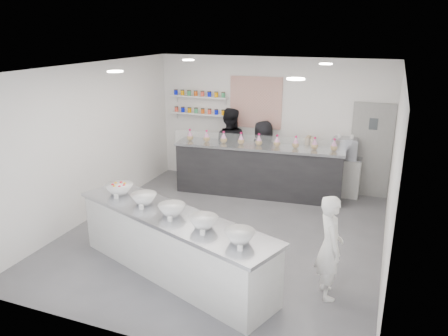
{
  "coord_description": "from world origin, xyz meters",
  "views": [
    {
      "loc": [
        2.61,
        -6.76,
        3.63
      ],
      "look_at": [
        -0.15,
        0.4,
        1.14
      ],
      "focal_mm": 35.0,
      "sensor_mm": 36.0,
      "label": 1
    }
  ],
  "objects_px": {
    "espresso_ledge": "(332,175)",
    "woman_prep": "(330,247)",
    "prep_counter": "(173,245)",
    "back_bar": "(258,170)",
    "espresso_machine": "(345,148)",
    "staff_left": "(229,147)",
    "staff_right": "(263,155)"
  },
  "relations": [
    {
      "from": "espresso_ledge",
      "to": "woman_prep",
      "type": "xyz_separation_m",
      "value": [
        0.49,
        -4.02,
        0.31
      ]
    },
    {
      "from": "prep_counter",
      "to": "back_bar",
      "type": "xyz_separation_m",
      "value": [
        0.23,
        3.66,
        0.08
      ]
    },
    {
      "from": "espresso_machine",
      "to": "staff_left",
      "type": "height_order",
      "value": "staff_left"
    },
    {
      "from": "woman_prep",
      "to": "staff_right",
      "type": "distance_m",
      "value": 4.36
    },
    {
      "from": "staff_right",
      "to": "espresso_machine",
      "type": "bearing_deg",
      "value": -152.62
    },
    {
      "from": "prep_counter",
      "to": "back_bar",
      "type": "distance_m",
      "value": 3.67
    },
    {
      "from": "espresso_machine",
      "to": "staff_left",
      "type": "relative_size",
      "value": 0.3
    },
    {
      "from": "prep_counter",
      "to": "woman_prep",
      "type": "bearing_deg",
      "value": 27.48
    },
    {
      "from": "espresso_ledge",
      "to": "staff_left",
      "type": "relative_size",
      "value": 0.65
    },
    {
      "from": "espresso_ledge",
      "to": "back_bar",
      "type": "bearing_deg",
      "value": -157.77
    },
    {
      "from": "prep_counter",
      "to": "woman_prep",
      "type": "height_order",
      "value": "woman_prep"
    },
    {
      "from": "prep_counter",
      "to": "espresso_machine",
      "type": "relative_size",
      "value": 6.57
    },
    {
      "from": "prep_counter",
      "to": "espresso_machine",
      "type": "bearing_deg",
      "value": 85.51
    },
    {
      "from": "prep_counter",
      "to": "staff_right",
      "type": "relative_size",
      "value": 2.24
    },
    {
      "from": "prep_counter",
      "to": "staff_left",
      "type": "bearing_deg",
      "value": 119.23
    },
    {
      "from": "woman_prep",
      "to": "staff_right",
      "type": "relative_size",
      "value": 0.93
    },
    {
      "from": "espresso_ledge",
      "to": "woman_prep",
      "type": "bearing_deg",
      "value": -83.11
    },
    {
      "from": "espresso_machine",
      "to": "staff_right",
      "type": "xyz_separation_m",
      "value": [
        -1.8,
        -0.18,
        -0.3
      ]
    },
    {
      "from": "back_bar",
      "to": "espresso_machine",
      "type": "distance_m",
      "value": 1.96
    },
    {
      "from": "prep_counter",
      "to": "espresso_machine",
      "type": "height_order",
      "value": "espresso_machine"
    },
    {
      "from": "staff_left",
      "to": "staff_right",
      "type": "distance_m",
      "value": 0.84
    },
    {
      "from": "back_bar",
      "to": "staff_left",
      "type": "relative_size",
      "value": 2.0
    },
    {
      "from": "back_bar",
      "to": "woman_prep",
      "type": "height_order",
      "value": "woman_prep"
    },
    {
      "from": "back_bar",
      "to": "staff_right",
      "type": "distance_m",
      "value": 0.51
    },
    {
      "from": "prep_counter",
      "to": "woman_prep",
      "type": "distance_m",
      "value": 2.31
    },
    {
      "from": "woman_prep",
      "to": "staff_left",
      "type": "bearing_deg",
      "value": 14.54
    },
    {
      "from": "espresso_ledge",
      "to": "woman_prep",
      "type": "distance_m",
      "value": 4.06
    },
    {
      "from": "espresso_machine",
      "to": "espresso_ledge",
      "type": "bearing_deg",
      "value": 180.0
    },
    {
      "from": "prep_counter",
      "to": "staff_right",
      "type": "distance_m",
      "value": 4.13
    },
    {
      "from": "espresso_ledge",
      "to": "woman_prep",
      "type": "height_order",
      "value": "woman_prep"
    },
    {
      "from": "espresso_ledge",
      "to": "espresso_machine",
      "type": "height_order",
      "value": "espresso_machine"
    },
    {
      "from": "back_bar",
      "to": "staff_right",
      "type": "relative_size",
      "value": 2.3
    }
  ]
}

